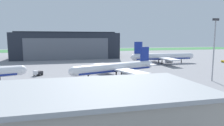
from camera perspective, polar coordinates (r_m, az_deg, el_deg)
name	(u,v)px	position (r m, az deg, el deg)	size (l,w,h in m)	color
ground_plane	(141,77)	(78.41, 8.37, -4.04)	(440.00, 440.00, 0.00)	gray
grass_field_strip	(88,50)	(253.58, -7.07, 3.79)	(440.00, 56.00, 0.08)	#397941
maintenance_hangar	(67,45)	(159.01, -12.91, 5.05)	(75.70, 38.46, 20.11)	#232833
airliner_far_right	(163,57)	(121.63, 14.52, 1.74)	(40.72, 32.14, 13.10)	white
airliner_near_left	(116,68)	(77.60, 1.17, -1.40)	(36.66, 32.26, 11.45)	white
pushback_tractor	(38,73)	(85.81, -20.69, -2.71)	(3.91, 3.89, 2.18)	silver
apron_light_mast	(214,45)	(77.99, 27.50, 4.56)	(2.40, 0.50, 22.03)	#99999E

